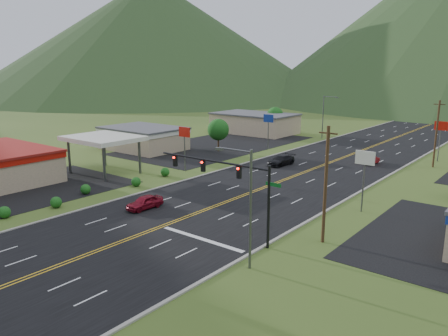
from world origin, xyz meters
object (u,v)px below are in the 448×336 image
Objects in this scene: car_red_near at (145,203)px; car_dark_mid at (281,160)px; car_red_far at (372,160)px; gas_canopy at (103,139)px; streetlight_west at (324,114)px; streetlight_east at (247,201)px; traffic_signal at (229,178)px.

car_dark_mid reaches higher than car_red_near.
car_red_near is 38.28m from car_red_far.
gas_canopy is 26.45m from car_dark_mid.
streetlight_east is at bearing -69.14° from streetlight_west.
streetlight_east is 35.28m from gas_canopy.
traffic_signal is 1.46× the size of streetlight_east.
streetlight_west is 2.33× the size of car_red_far.
car_red_far is (10.76, 36.74, -0.07)m from car_red_near.
streetlight_west is 0.90× the size of gas_canopy.
streetlight_west is 1.74× the size of car_dark_mid.
car_red_near is (-11.76, 0.60, -4.63)m from traffic_signal.
car_red_near is at bearing 177.08° from traffic_signal.
traffic_signal is 29.59m from gas_canopy.
car_red_near is at bearing 164.40° from streetlight_east.
traffic_signal is 1.31× the size of gas_canopy.
streetlight_east is 2.33× the size of car_red_far.
car_red_far is (10.56, 9.42, -0.12)m from car_dark_mid.
gas_canopy is 40.42m from car_red_far.
car_dark_mid is at bearing 92.95° from car_red_near.
car_red_near is at bearing -85.68° from car_dark_mid.
car_dark_mid is at bearing -76.78° from streetlight_west.
car_red_near is 1.07× the size of car_red_far.
car_dark_mid is 14.15m from car_red_far.
car_dark_mid is (6.60, -28.08, -4.43)m from streetlight_west.
streetlight_west is at bearing 107.94° from car_dark_mid.
streetlight_east is (4.70, -4.00, -0.15)m from traffic_signal.
gas_canopy is 18.76m from car_red_near.
streetlight_east is at bearing -58.27° from car_dark_mid.
car_dark_mid is at bearing 41.36° from car_red_far.
gas_canopy reaches higher than car_red_near.
streetlight_east is 41.97m from car_red_far.
streetlight_east is 17.66m from car_red_near.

